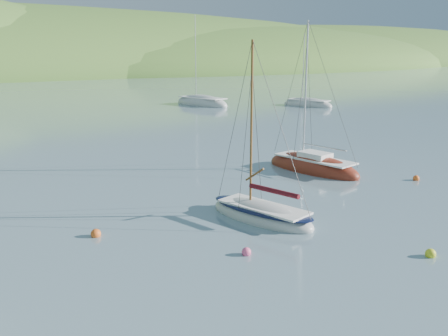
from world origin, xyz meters
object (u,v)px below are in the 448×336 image
daysailer_white (262,214)px  distant_sloop_d (308,105)px  distant_sloop_b (202,104)px  sloop_red (313,168)px

daysailer_white → distant_sloop_d: size_ratio=0.83×
daysailer_white → distant_sloop_b: (20.71, 44.69, 0.01)m
distant_sloop_d → distant_sloop_b: bearing=125.2°
distant_sloop_b → distant_sloop_d: (12.34, -8.77, -0.03)m
sloop_red → distant_sloop_d: 38.50m
distant_sloop_b → distant_sloop_d: size_ratio=1.25×
daysailer_white → sloop_red: sloop_red is taller
distant_sloop_d → daysailer_white: bearing=-152.0°
distant_sloop_b → distant_sloop_d: distant_sloop_b is taller
daysailer_white → distant_sloop_b: 49.26m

